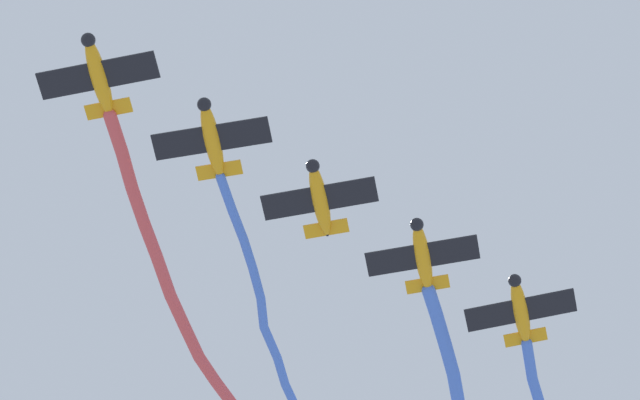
# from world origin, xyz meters

# --- Properties ---
(airplane_lead) EXTENTS (5.94, 7.12, 1.88)m
(airplane_lead) POSITION_xyz_m (-2.30, -3.26, 82.75)
(airplane_lead) COLOR orange
(smoke_trail_lead) EXTENTS (22.51, 13.60, 5.28)m
(smoke_trail_lead) POSITION_xyz_m (-15.12, -11.67, 84.73)
(smoke_trail_lead) COLOR #DB4C4C
(airplane_left_wing) EXTENTS (6.00, 7.04, 1.88)m
(airplane_left_wing) POSITION_xyz_m (-10.12, -1.59, 83.00)
(airplane_left_wing) COLOR orange
(smoke_trail_left_wing) EXTENTS (17.52, 11.17, 2.95)m
(smoke_trail_left_wing) POSITION_xyz_m (-20.69, -8.51, 84.25)
(smoke_trail_left_wing) COLOR #4C75DB
(airplane_right_wing) EXTENTS (5.96, 7.09, 1.88)m
(airplane_right_wing) POSITION_xyz_m (-17.93, 0.06, 83.25)
(airplane_right_wing) COLOR orange
(airplane_slot) EXTENTS (5.96, 7.09, 1.88)m
(airplane_slot) POSITION_xyz_m (-25.75, 1.72, 83.50)
(airplane_slot) COLOR orange
(smoke_trail_slot) EXTENTS (13.17, 8.59, 1.44)m
(smoke_trail_slot) POSITION_xyz_m (-34.14, -3.48, 83.50)
(smoke_trail_slot) COLOR #4C75DB
(airplane_trail) EXTENTS (5.88, 7.19, 1.88)m
(airplane_trail) POSITION_xyz_m (-33.56, 3.38, 83.75)
(airplane_trail) COLOR orange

